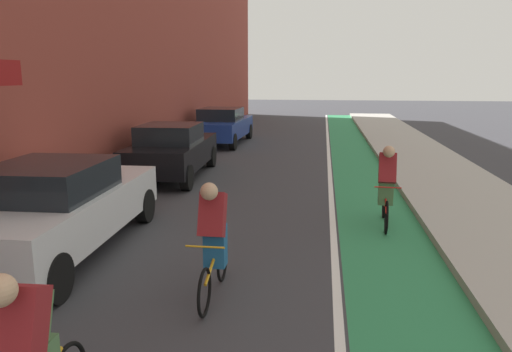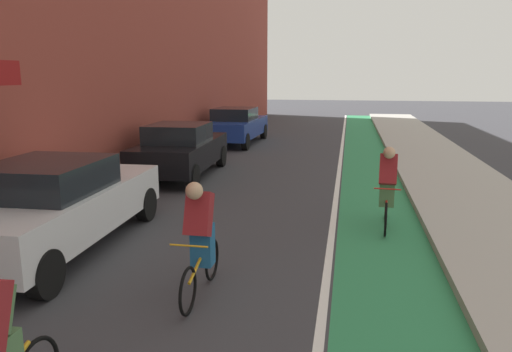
# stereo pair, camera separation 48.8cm
# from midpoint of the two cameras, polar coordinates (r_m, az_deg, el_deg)

# --- Properties ---
(ground_plane) EXTENTS (88.64, 88.64, 0.00)m
(ground_plane) POSITION_cam_midpoint_polar(r_m,az_deg,el_deg) (14.40, 3.04, 0.28)
(ground_plane) COLOR #38383D
(bike_lane_paint) EXTENTS (1.60, 40.29, 0.00)m
(bike_lane_paint) POSITION_cam_midpoint_polar(r_m,az_deg,el_deg) (16.26, 13.89, 1.29)
(bike_lane_paint) COLOR #2D8451
(bike_lane_paint) RESTS_ON ground
(lane_divider_stripe) EXTENTS (0.12, 40.29, 0.00)m
(lane_divider_stripe) POSITION_cam_midpoint_polar(r_m,az_deg,el_deg) (16.24, 10.72, 1.41)
(lane_divider_stripe) COLOR white
(lane_divider_stripe) RESTS_ON ground
(sidewalk_right) EXTENTS (2.83, 40.29, 0.14)m
(sidewalk_right) POSITION_cam_midpoint_polar(r_m,az_deg,el_deg) (16.53, 21.58, 1.21)
(sidewalk_right) COLOR #A8A59E
(sidewalk_right) RESTS_ON ground
(parked_sedan_white) EXTENTS (2.03, 4.68, 1.53)m
(parked_sedan_white) POSITION_cam_midpoint_polar(r_m,az_deg,el_deg) (8.56, -21.05, -3.08)
(parked_sedan_white) COLOR silver
(parked_sedan_white) RESTS_ON ground
(parked_sedan_black) EXTENTS (1.97, 4.46, 1.53)m
(parked_sedan_black) POSITION_cam_midpoint_polar(r_m,az_deg,el_deg) (14.01, -7.88, 3.13)
(parked_sedan_black) COLOR black
(parked_sedan_black) RESTS_ON ground
(parked_sedan_blue) EXTENTS (1.97, 4.74, 1.53)m
(parked_sedan_blue) POSITION_cam_midpoint_polar(r_m,az_deg,el_deg) (20.70, -1.69, 6.01)
(parked_sedan_blue) COLOR navy
(parked_sedan_blue) RESTS_ON ground
(cyclist_mid) EXTENTS (0.48, 1.65, 1.58)m
(cyclist_mid) POSITION_cam_midpoint_polar(r_m,az_deg,el_deg) (6.33, -4.37, -6.89)
(cyclist_mid) COLOR black
(cyclist_mid) RESTS_ON ground
(cyclist_trailing) EXTENTS (0.48, 1.67, 1.59)m
(cyclist_trailing) POSITION_cam_midpoint_polar(r_m,az_deg,el_deg) (9.53, 16.65, -0.96)
(cyclist_trailing) COLOR black
(cyclist_trailing) RESTS_ON ground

